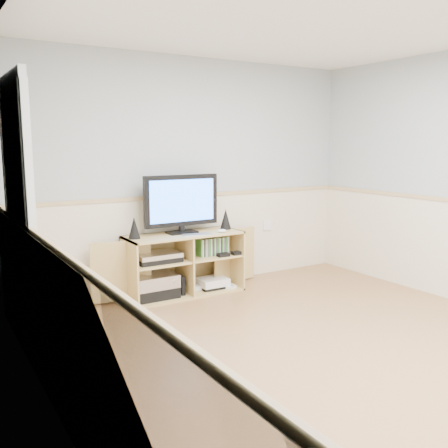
% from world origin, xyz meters
% --- Properties ---
extents(room, '(4.04, 4.54, 2.54)m').
position_xyz_m(room, '(-0.06, 0.12, 1.22)').
color(room, tan).
rests_on(room, ground).
extents(media_cabinet, '(1.94, 0.47, 0.65)m').
position_xyz_m(media_cabinet, '(-0.26, 2.04, 0.33)').
color(media_cabinet, '#D7B66B').
rests_on(media_cabinet, floor).
extents(monitor, '(0.83, 0.18, 0.61)m').
position_xyz_m(monitor, '(-0.26, 2.03, 0.98)').
color(monitor, black).
rests_on(monitor, media_cabinet).
extents(speaker_left, '(0.12, 0.12, 0.22)m').
position_xyz_m(speaker_left, '(-0.80, 2.01, 0.76)').
color(speaker_left, black).
rests_on(speaker_left, media_cabinet).
extents(speaker_right, '(0.12, 0.12, 0.22)m').
position_xyz_m(speaker_right, '(0.27, 2.01, 0.76)').
color(speaker_right, black).
rests_on(speaker_right, media_cabinet).
extents(keyboard, '(0.30, 0.17, 0.01)m').
position_xyz_m(keyboard, '(-0.18, 1.85, 0.66)').
color(keyboard, silver).
rests_on(keyboard, media_cabinet).
extents(mouse, '(0.11, 0.09, 0.04)m').
position_xyz_m(mouse, '(0.12, 1.85, 0.67)').
color(mouse, white).
rests_on(mouse, media_cabinet).
extents(av_components, '(0.52, 0.33, 0.47)m').
position_xyz_m(av_components, '(-0.59, 1.99, 0.22)').
color(av_components, black).
rests_on(av_components, media_cabinet).
extents(game_consoles, '(0.45, 0.30, 0.11)m').
position_xyz_m(game_consoles, '(0.06, 1.97, 0.07)').
color(game_consoles, white).
rests_on(game_consoles, media_cabinet).
extents(game_cases, '(0.34, 0.14, 0.19)m').
position_xyz_m(game_cases, '(0.07, 1.97, 0.48)').
color(game_cases, '#3F8C3F').
rests_on(game_cases, media_cabinet).
extents(wall_outlet, '(0.12, 0.03, 0.12)m').
position_xyz_m(wall_outlet, '(1.00, 2.23, 0.60)').
color(wall_outlet, white).
rests_on(wall_outlet, wall_back).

